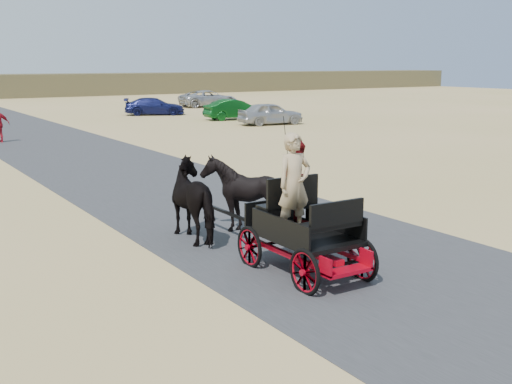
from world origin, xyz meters
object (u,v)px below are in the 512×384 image
car_c (154,106)px  car_a (270,113)px  horse_right (243,194)px  car_b (235,109)px  horse_left (198,200)px  carriage (304,253)px  car_d (209,99)px

car_c → car_a: bearing=-139.9°
horse_right → car_a: (14.22, 20.26, -0.18)m
car_a → car_b: size_ratio=0.98×
horse_left → horse_right: horse_right is taller
car_b → car_c: (-2.94, 6.21, -0.05)m
carriage → car_d: bearing=64.0°
horse_left → car_b: 28.78m
car_a → horse_left: bearing=150.6°
horse_left → car_b: bearing=-122.1°
car_d → horse_right: bearing=156.1°
car_a → car_d: size_ratio=0.79×
horse_right → car_c: horse_right is taller
car_a → car_b: car_a is taller
car_c → car_d: car_d is taller
car_b → car_d: (4.28, 11.57, 0.03)m
car_c → car_d: (7.22, 5.36, 0.08)m
car_a → car_d: 16.26m
carriage → car_a: 27.55m
horse_right → car_c: size_ratio=0.41×
horse_right → carriage: bearing=79.6°
car_b → car_c: 6.88m
carriage → car_c: 35.61m
car_c → car_d: 8.99m
car_b → horse_right: bearing=156.6°
car_d → car_c: bearing=129.8°
carriage → car_a: car_a is taller
horse_left → car_a: bearing=-127.1°
carriage → horse_right: horse_right is taller
car_d → car_a: bearing=168.2°
carriage → horse_left: horse_left is taller
carriage → car_a: (14.77, 23.26, 0.31)m
car_c → carriage: bearing=-175.4°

